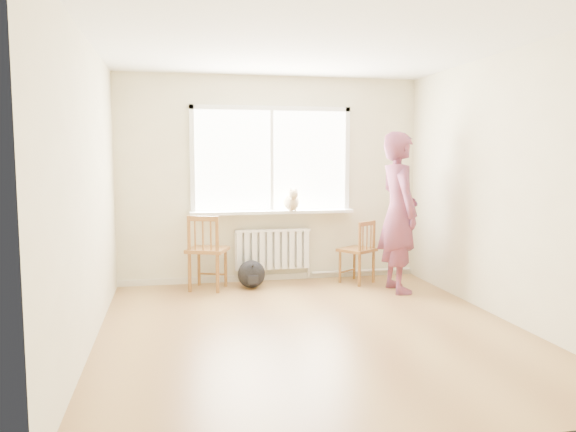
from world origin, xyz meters
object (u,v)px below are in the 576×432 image
chair_left (206,252)px  backpack (251,274)px  chair_right (360,252)px  person (399,212)px  cat (291,201)px

chair_left → backpack: (0.56, 0.01, -0.30)m
chair_right → person: 0.81m
chair_left → person: (2.31, -0.51, 0.50)m
chair_right → person: (0.32, -0.49, 0.56)m
chair_left → cat: cat is taller
person → cat: person is taller
chair_left → person: bearing=-171.2°
chair_right → cat: bearing=-50.6°
cat → backpack: bearing=-158.9°
chair_right → backpack: 1.44m
backpack → chair_right: bearing=-1.3°
person → chair_left: bearing=76.8°
chair_right → backpack: bearing=-36.2°
chair_right → person: size_ratio=0.42×
chair_left → cat: (1.12, 0.22, 0.60)m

